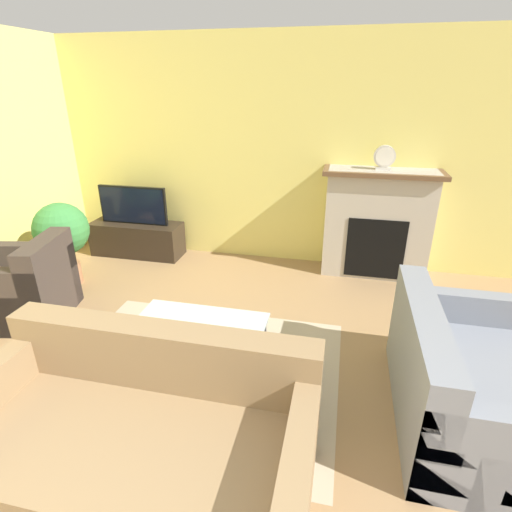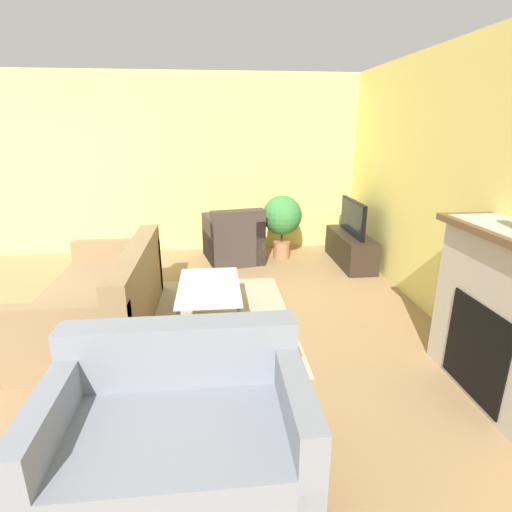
{
  "view_description": "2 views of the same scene",
  "coord_description": "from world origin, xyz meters",
  "px_view_note": "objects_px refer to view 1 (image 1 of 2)",
  "views": [
    {
      "loc": [
        1.03,
        -0.21,
        2.14
      ],
      "look_at": [
        0.33,
        2.97,
        0.73
      ],
      "focal_mm": 28.0,
      "sensor_mm": 36.0,
      "label": 1
    },
    {
      "loc": [
        3.79,
        2.39,
        1.93
      ],
      "look_at": [
        0.39,
        2.74,
        0.81
      ],
      "focal_mm": 28.0,
      "sensor_mm": 36.0,
      "label": 2
    }
  ],
  "objects_px": {
    "armchair_by_window": "(22,290)",
    "coffee_table": "(197,329)",
    "mantel_clock": "(384,157)",
    "potted_plant": "(62,233)",
    "couch_sectional": "(141,441)",
    "couch_loveseat": "(464,385)",
    "tv": "(133,205)"
  },
  "relations": [
    {
      "from": "armchair_by_window",
      "to": "mantel_clock",
      "type": "bearing_deg",
      "value": 106.11
    },
    {
      "from": "couch_sectional",
      "to": "mantel_clock",
      "type": "height_order",
      "value": "mantel_clock"
    },
    {
      "from": "armchair_by_window",
      "to": "coffee_table",
      "type": "xyz_separation_m",
      "value": [
        1.93,
        -0.34,
        0.05
      ]
    },
    {
      "from": "tv",
      "to": "coffee_table",
      "type": "distance_m",
      "value": 2.62
    },
    {
      "from": "tv",
      "to": "potted_plant",
      "type": "xyz_separation_m",
      "value": [
        -0.35,
        -0.96,
        -0.06
      ]
    },
    {
      "from": "couch_loveseat",
      "to": "armchair_by_window",
      "type": "bearing_deg",
      "value": 82.75
    },
    {
      "from": "tv",
      "to": "mantel_clock",
      "type": "bearing_deg",
      "value": 1.6
    },
    {
      "from": "couch_sectional",
      "to": "mantel_clock",
      "type": "xyz_separation_m",
      "value": [
        1.4,
        3.16,
        1.12
      ]
    },
    {
      "from": "armchair_by_window",
      "to": "coffee_table",
      "type": "bearing_deg",
      "value": 68.21
    },
    {
      "from": "couch_sectional",
      "to": "mantel_clock",
      "type": "relative_size",
      "value": 7.37
    },
    {
      "from": "couch_loveseat",
      "to": "coffee_table",
      "type": "relative_size",
      "value": 1.34
    },
    {
      "from": "armchair_by_window",
      "to": "potted_plant",
      "type": "bearing_deg",
      "value": 171.27
    },
    {
      "from": "potted_plant",
      "to": "armchair_by_window",
      "type": "bearing_deg",
      "value": -86.95
    },
    {
      "from": "tv",
      "to": "coffee_table",
      "type": "xyz_separation_m",
      "value": [
        1.62,
        -2.04,
        -0.34
      ]
    },
    {
      "from": "mantel_clock",
      "to": "potted_plant",
      "type": "bearing_deg",
      "value": -162.96
    },
    {
      "from": "armchair_by_window",
      "to": "potted_plant",
      "type": "relative_size",
      "value": 1.05
    },
    {
      "from": "couch_sectional",
      "to": "potted_plant",
      "type": "xyz_separation_m",
      "value": [
        -2.01,
        2.12,
        0.34
      ]
    },
    {
      "from": "coffee_table",
      "to": "potted_plant",
      "type": "bearing_deg",
      "value": 151.24
    },
    {
      "from": "couch_sectional",
      "to": "mantel_clock",
      "type": "distance_m",
      "value": 3.64
    },
    {
      "from": "couch_loveseat",
      "to": "mantel_clock",
      "type": "distance_m",
      "value": 2.58
    },
    {
      "from": "armchair_by_window",
      "to": "tv",
      "type": "bearing_deg",
      "value": 157.78
    },
    {
      "from": "armchair_by_window",
      "to": "mantel_clock",
      "type": "xyz_separation_m",
      "value": [
        3.37,
        1.79,
        1.1
      ]
    },
    {
      "from": "coffee_table",
      "to": "couch_sectional",
      "type": "bearing_deg",
      "value": -87.7
    },
    {
      "from": "couch_sectional",
      "to": "armchair_by_window",
      "type": "relative_size",
      "value": 1.92
    },
    {
      "from": "couch_sectional",
      "to": "coffee_table",
      "type": "xyz_separation_m",
      "value": [
        -0.04,
        1.04,
        0.07
      ]
    },
    {
      "from": "coffee_table",
      "to": "couch_loveseat",
      "type": "bearing_deg",
      "value": -4.47
    },
    {
      "from": "couch_loveseat",
      "to": "coffee_table",
      "type": "height_order",
      "value": "couch_loveseat"
    },
    {
      "from": "couch_sectional",
      "to": "armchair_by_window",
      "type": "xyz_separation_m",
      "value": [
        -1.97,
        1.38,
        0.01
      ]
    },
    {
      "from": "armchair_by_window",
      "to": "mantel_clock",
      "type": "height_order",
      "value": "mantel_clock"
    },
    {
      "from": "potted_plant",
      "to": "tv",
      "type": "bearing_deg",
      "value": 69.85
    },
    {
      "from": "armchair_by_window",
      "to": "mantel_clock",
      "type": "relative_size",
      "value": 3.84
    },
    {
      "from": "couch_sectional",
      "to": "coffee_table",
      "type": "bearing_deg",
      "value": 92.3
    }
  ]
}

